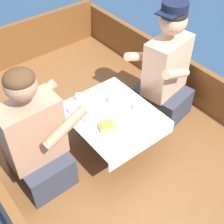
# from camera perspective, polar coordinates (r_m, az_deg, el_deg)

# --- Properties ---
(ground_plane) EXTENTS (60.00, 60.00, 0.00)m
(ground_plane) POSITION_cam_1_polar(r_m,az_deg,el_deg) (2.86, 0.41, -10.05)
(ground_plane) COLOR navy
(boat_deck) EXTENTS (1.99, 3.36, 0.29)m
(boat_deck) POSITION_cam_1_polar(r_m,az_deg,el_deg) (2.75, 0.42, -8.26)
(boat_deck) COLOR brown
(boat_deck) RESTS_ON ground_plane
(gunwale_port) EXTENTS (0.06, 3.36, 0.40)m
(gunwale_port) POSITION_cam_1_polar(r_m,az_deg,el_deg) (2.25, -19.75, -14.20)
(gunwale_port) COLOR brown
(gunwale_port) RESTS_ON boat_deck
(gunwale_starboard) EXTENTS (0.06, 3.36, 0.40)m
(gunwale_starboard) POSITION_cam_1_polar(r_m,az_deg,el_deg) (3.04, 14.87, 4.99)
(gunwale_starboard) COLOR brown
(gunwale_starboard) RESTS_ON boat_deck
(bow_coaming) EXTENTS (1.87, 0.06, 0.46)m
(bow_coaming) POSITION_cam_1_polar(r_m,az_deg,el_deg) (3.64, -16.37, 12.09)
(bow_coaming) COLOR brown
(bow_coaming) RESTS_ON boat_deck
(cockpit_table) EXTENTS (0.63, 0.72, 0.35)m
(cockpit_table) POSITION_cam_1_polar(r_m,az_deg,el_deg) (2.43, 0.00, -1.00)
(cockpit_table) COLOR #B2B2B7
(cockpit_table) RESTS_ON boat_deck
(person_port) EXTENTS (0.53, 0.45, 0.99)m
(person_port) POSITION_cam_1_polar(r_m,az_deg,el_deg) (2.21, -13.81, -5.29)
(person_port) COLOR #333847
(person_port) RESTS_ON boat_deck
(person_starboard) EXTENTS (0.57, 0.52, 1.06)m
(person_starboard) POSITION_cam_1_polar(r_m,az_deg,el_deg) (2.71, 9.71, 7.05)
(person_starboard) COLOR #333847
(person_starboard) RESTS_ON boat_deck
(plate_sandwich) EXTENTS (0.17, 0.17, 0.01)m
(plate_sandwich) POSITION_cam_1_polar(r_m,az_deg,el_deg) (2.28, -0.92, -3.03)
(plate_sandwich) COLOR white
(plate_sandwich) RESTS_ON cockpit_table
(plate_bread) EXTENTS (0.17, 0.17, 0.01)m
(plate_bread) POSITION_cam_1_polar(r_m,az_deg,el_deg) (2.55, -3.02, 2.86)
(plate_bread) COLOR white
(plate_bread) RESTS_ON cockpit_table
(sandwich) EXTENTS (0.14, 0.13, 0.05)m
(sandwich) POSITION_cam_1_polar(r_m,az_deg,el_deg) (2.27, -0.92, -2.55)
(sandwich) COLOR tan
(sandwich) RESTS_ON plate_sandwich
(bowl_port_near) EXTENTS (0.14, 0.14, 0.04)m
(bowl_port_near) POSITION_cam_1_polar(r_m,az_deg,el_deg) (2.43, -6.43, 0.56)
(bowl_port_near) COLOR white
(bowl_port_near) RESTS_ON cockpit_table
(bowl_starboard_near) EXTENTS (0.14, 0.14, 0.04)m
(bowl_starboard_near) POSITION_cam_1_polar(r_m,az_deg,el_deg) (2.39, -1.45, 0.03)
(bowl_starboard_near) COLOR white
(bowl_starboard_near) RESTS_ON cockpit_table
(coffee_cup_port) EXTENTS (0.09, 0.06, 0.06)m
(coffee_cup_port) POSITION_cam_1_polar(r_m,az_deg,el_deg) (2.33, -4.39, -1.18)
(coffee_cup_port) COLOR white
(coffee_cup_port) RESTS_ON cockpit_table
(coffee_cup_starboard) EXTENTS (0.10, 0.07, 0.06)m
(coffee_cup_starboard) POSITION_cam_1_polar(r_m,az_deg,el_deg) (2.43, 4.77, 1.02)
(coffee_cup_starboard) COLOR white
(coffee_cup_starboard) RESTS_ON cockpit_table
(coffee_cup_center) EXTENTS (0.10, 0.08, 0.07)m
(coffee_cup_center) POSITION_cam_1_polar(r_m,az_deg,el_deg) (2.47, 0.24, 2.27)
(coffee_cup_center) COLOR white
(coffee_cup_center) RESTS_ON cockpit_table
(tin_can) EXTENTS (0.07, 0.07, 0.05)m
(tin_can) POSITION_cam_1_polar(r_m,az_deg,el_deg) (2.52, -6.04, 2.68)
(tin_can) COLOR silver
(tin_can) RESTS_ON cockpit_table
(utensil_spoon_center) EXTENTS (0.04, 0.17, 0.01)m
(utensil_spoon_center) POSITION_cam_1_polar(r_m,az_deg,el_deg) (2.36, 6.81, -1.58)
(utensil_spoon_center) COLOR silver
(utensil_spoon_center) RESTS_ON cockpit_table
(utensil_spoon_port) EXTENTS (0.17, 0.03, 0.01)m
(utensil_spoon_port) POSITION_cam_1_polar(r_m,az_deg,el_deg) (2.67, -0.50, 4.92)
(utensil_spoon_port) COLOR silver
(utensil_spoon_port) RESTS_ON cockpit_table
(utensil_spoon_starboard) EXTENTS (0.09, 0.16, 0.01)m
(utensil_spoon_starboard) POSITION_cam_1_polar(r_m,az_deg,el_deg) (2.47, 2.07, 1.23)
(utensil_spoon_starboard) COLOR silver
(utensil_spoon_starboard) RESTS_ON cockpit_table
(utensil_knife_port) EXTENTS (0.12, 0.14, 0.00)m
(utensil_knife_port) POSITION_cam_1_polar(r_m,az_deg,el_deg) (2.46, -4.16, 0.90)
(utensil_knife_port) COLOR silver
(utensil_knife_port) RESTS_ON cockpit_table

